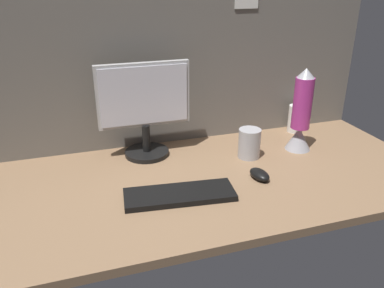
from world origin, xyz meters
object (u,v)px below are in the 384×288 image
object	(u,v)px
monitor	(144,107)
lava_lamp	(301,117)
keyboard	(180,195)
mouse	(259,174)
mug_steel	(249,143)
mug_ceramic_white	(296,118)

from	to	relation	value
monitor	lava_lamp	distance (cm)	64.40
lava_lamp	keyboard	bearing A→B (deg)	-159.16
mouse	lava_lamp	size ratio (longest dim) A/B	0.28
mouse	lava_lamp	xyz separation A→B (cm)	(27.52, 18.89, 12.89)
monitor	mug_steel	size ratio (longest dim) A/B	3.17
monitor	mouse	bearing A→B (deg)	-43.64
mug_ceramic_white	monitor	bearing A→B (deg)	-177.23
mouse	mug_ceramic_white	world-z (taller)	mug_ceramic_white
mouse	lava_lamp	bearing A→B (deg)	26.10
keyboard	mouse	world-z (taller)	mouse
mug_steel	lava_lamp	world-z (taller)	lava_lamp
mug_ceramic_white	lava_lamp	size ratio (longest dim) A/B	0.37
keyboard	mug_steel	bearing A→B (deg)	37.65
mug_steel	monitor	bearing A→B (deg)	158.67
lava_lamp	monitor	bearing A→B (deg)	166.99
mug_steel	keyboard	bearing A→B (deg)	-148.81
keyboard	mug_steel	xyz separation A→B (cm)	(35.64, 21.57, 5.01)
monitor	keyboard	bearing A→B (deg)	-84.53
monitor	mouse	xyz separation A→B (cm)	(34.95, -33.32, -18.91)
mouse	mug_ceramic_white	distance (cm)	52.48
mug_ceramic_white	lava_lamp	world-z (taller)	lava_lamp
keyboard	monitor	bearing A→B (deg)	101.94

